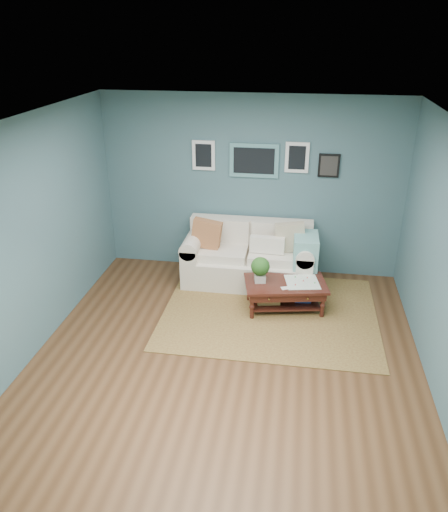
# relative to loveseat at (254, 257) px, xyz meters

# --- Properties ---
(room_shell) EXTENTS (5.00, 5.02, 2.70)m
(room_shell) POSITION_rel_loveseat_xyz_m (-0.12, -1.97, 0.95)
(room_shell) COLOR brown
(room_shell) RESTS_ON ground
(area_rug) EXTENTS (2.85, 2.28, 0.01)m
(area_rug) POSITION_rel_loveseat_xyz_m (0.31, -0.88, -0.40)
(area_rug) COLOR brown
(area_rug) RESTS_ON ground
(loveseat) EXTENTS (1.95, 0.89, 1.00)m
(loveseat) POSITION_rel_loveseat_xyz_m (0.00, 0.00, 0.00)
(loveseat) COLOR silver
(loveseat) RESTS_ON ground
(coffee_table) EXTENTS (1.18, 0.83, 0.76)m
(coffee_table) POSITION_rel_loveseat_xyz_m (0.44, -0.75, -0.07)
(coffee_table) COLOR #37170B
(coffee_table) RESTS_ON ground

